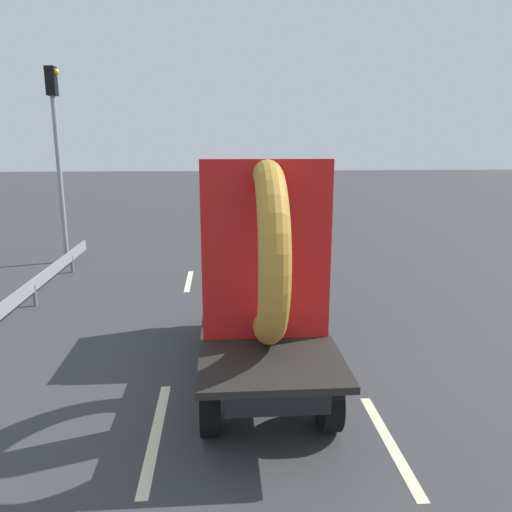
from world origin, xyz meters
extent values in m
plane|color=#38383A|center=(0.00, 0.00, 0.00)|extent=(120.00, 120.00, 0.00)
cylinder|color=black|center=(-1.13, 1.22, 0.50)|extent=(0.28, 1.00, 1.00)
cylinder|color=black|center=(0.57, 1.22, 0.50)|extent=(0.28, 1.00, 1.00)
cylinder|color=black|center=(-1.13, -2.31, 0.50)|extent=(0.28, 1.00, 1.00)
cylinder|color=black|center=(0.57, -2.31, 0.50)|extent=(0.28, 1.00, 1.00)
cube|color=black|center=(-0.28, -0.55, 0.97)|extent=(1.30, 5.64, 0.25)
cube|color=navy|center=(-0.28, 1.22, 1.77)|extent=(2.00, 2.09, 1.35)
cube|color=black|center=(-0.28, 1.17, 2.07)|extent=(2.02, 1.98, 0.44)
cube|color=black|center=(-0.28, -1.60, 1.15)|extent=(2.00, 3.55, 0.10)
cube|color=black|center=(-0.28, 0.13, 1.75)|extent=(1.80, 0.08, 1.10)
torus|color=#B7842D|center=(-0.28, -1.75, 2.53)|extent=(0.42, 2.67, 2.67)
cube|color=red|center=(-0.28, -1.75, 2.53)|extent=(1.90, 0.03, 2.67)
cylinder|color=black|center=(2.25, 19.43, 0.31)|extent=(0.21, 0.62, 0.62)
cylinder|color=black|center=(3.76, 19.43, 0.31)|extent=(0.21, 0.62, 0.62)
cylinder|color=black|center=(2.25, 16.84, 0.31)|extent=(0.21, 0.62, 0.62)
cylinder|color=black|center=(3.76, 16.84, 0.31)|extent=(0.21, 0.62, 0.62)
cube|color=maroon|center=(3.00, 18.13, 0.57)|extent=(1.74, 4.06, 0.53)
cube|color=black|center=(3.00, 18.04, 1.08)|extent=(1.56, 2.27, 0.48)
cylinder|color=gray|center=(-6.29, 8.42, 2.76)|extent=(0.16, 0.16, 5.51)
cube|color=black|center=(-6.29, 8.42, 5.96)|extent=(0.30, 0.36, 0.90)
sphere|color=yellow|center=(-6.12, 8.42, 6.24)|extent=(0.20, 0.20, 0.20)
cube|color=gray|center=(-5.69, 2.01, 0.55)|extent=(0.06, 13.18, 0.32)
cylinder|color=slate|center=(-5.69, 3.66, 0.28)|extent=(0.10, 0.10, 0.55)
cylinder|color=slate|center=(-5.69, 6.95, 0.28)|extent=(0.10, 0.10, 0.55)
cube|color=beige|center=(-1.93, -2.29, 0.00)|extent=(0.16, 2.79, 0.01)
cube|color=beige|center=(-1.93, 5.67, 0.00)|extent=(0.16, 2.25, 0.01)
cube|color=beige|center=(1.36, -2.75, 0.00)|extent=(0.16, 2.43, 0.01)
cube|color=beige|center=(1.36, 5.09, 0.00)|extent=(0.16, 2.10, 0.01)
cylinder|color=black|center=(2.86, 26.79, 0.32)|extent=(0.22, 0.63, 0.63)
cylinder|color=black|center=(4.40, 26.79, 0.32)|extent=(0.22, 0.63, 0.63)
cylinder|color=black|center=(2.86, 24.14, 0.32)|extent=(0.22, 0.63, 0.63)
cylinder|color=black|center=(4.40, 24.14, 0.32)|extent=(0.22, 0.63, 0.63)
cube|color=silver|center=(3.63, 25.46, 0.59)|extent=(1.78, 4.15, 0.54)
cube|color=black|center=(3.63, 25.37, 1.11)|extent=(1.60, 2.32, 0.49)
camera|label=1|loc=(-0.95, -8.79, 4.13)|focal=34.95mm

